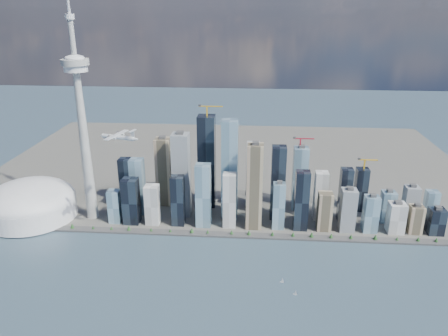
# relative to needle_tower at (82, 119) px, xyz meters

# --- Properties ---
(ground) EXTENTS (4000.00, 4000.00, 0.00)m
(ground) POSITION_rel_needle_tower_xyz_m (300.00, -310.00, -235.84)
(ground) COLOR #2D4050
(ground) RESTS_ON ground
(seawall) EXTENTS (1100.00, 22.00, 4.00)m
(seawall) POSITION_rel_needle_tower_xyz_m (300.00, -60.00, -233.84)
(seawall) COLOR #383838
(seawall) RESTS_ON ground
(land) EXTENTS (1400.00, 900.00, 3.00)m
(land) POSITION_rel_needle_tower_xyz_m (300.00, 390.00, -234.34)
(land) COLOR #4C4C47
(land) RESTS_ON ground
(shoreline_trees) EXTENTS (960.53, 7.20, 8.80)m
(shoreline_trees) POSITION_rel_needle_tower_xyz_m (300.00, -60.00, -227.06)
(shoreline_trees) COLOR #3F2D1E
(shoreline_trees) RESTS_ON seawall
(skyscraper_cluster) EXTENTS (736.00, 142.00, 250.11)m
(skyscraper_cluster) POSITION_rel_needle_tower_xyz_m (359.62, 26.82, -158.40)
(skyscraper_cluster) COLOR black
(skyscraper_cluster) RESTS_ON land
(needle_tower) EXTENTS (56.00, 56.00, 550.50)m
(needle_tower) POSITION_rel_needle_tower_xyz_m (0.00, 0.00, 0.00)
(needle_tower) COLOR gray
(needle_tower) RESTS_ON land
(dome_stadium) EXTENTS (200.00, 200.00, 86.00)m
(dome_stadium) POSITION_rel_needle_tower_xyz_m (-140.00, -10.00, -196.40)
(dome_stadium) COLOR silver
(dome_stadium) RESTS_ON land
(airplane) EXTENTS (79.68, 71.04, 19.67)m
(airplane) POSITION_rel_needle_tower_xyz_m (117.99, -122.11, -0.87)
(airplane) COLOR silver
(airplane) RESTS_ON ground
(sailboat_west) EXTENTS (7.41, 3.97, 10.39)m
(sailboat_west) POSITION_rel_needle_tower_xyz_m (426.20, -220.94, -232.51)
(sailboat_west) COLOR silver
(sailboat_west) RESTS_ON ground
(sailboat_east) EXTENTS (6.98, 3.96, 9.85)m
(sailboat_east) POSITION_rel_needle_tower_xyz_m (446.87, -254.49, -232.68)
(sailboat_east) COLOR silver
(sailboat_east) RESTS_ON ground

